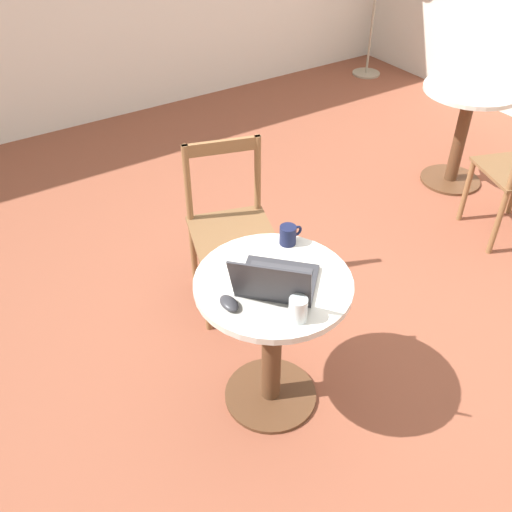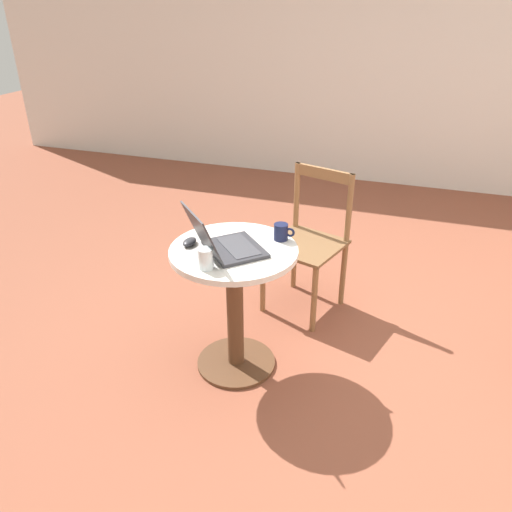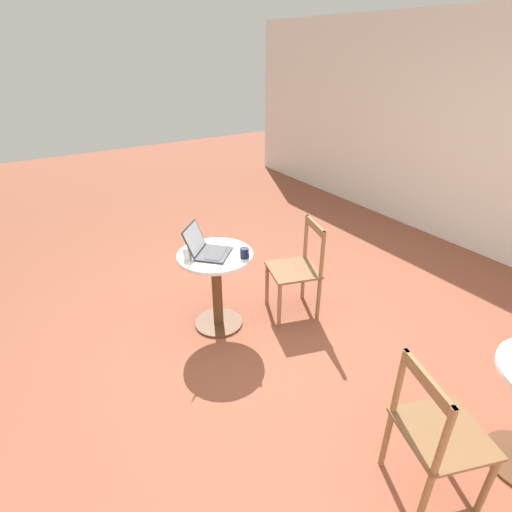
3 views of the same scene
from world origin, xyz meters
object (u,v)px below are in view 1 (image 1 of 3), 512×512
mug (288,235)px  cafe_table_mid (465,119)px  laptop (276,281)px  drinking_glass (298,309)px  cafe_table_near (272,321)px  chair_near_back (231,229)px  mouse (229,303)px

mug → cafe_table_mid: bearing=20.0°
laptop → drinking_glass: laptop is taller
laptop → mug: (0.22, 0.23, -0.01)m
cafe_table_near → mug: 0.38m
cafe_table_near → chair_near_back: chair_near_back is taller
mouse → drinking_glass: 0.27m
laptop → drinking_glass: size_ratio=4.50×
laptop → mouse: bearing=173.6°
cafe_table_mid → chair_near_back: bearing=-174.3°
chair_near_back → drinking_glass: 1.04m
cafe_table_mid → mouse: mouse is taller
mouse → drinking_glass: bearing=-48.1°
laptop → cafe_table_near: bearing=64.2°
cafe_table_mid → cafe_table_near: bearing=-157.7°
cafe_table_near → laptop: size_ratio=1.62×
drinking_glass → mug: bearing=58.9°
chair_near_back → laptop: bearing=-107.8°
cafe_table_near → laptop: laptop is taller
mug → chair_near_back: bearing=87.2°
laptop → mug: laptop is taller
chair_near_back → mouse: 0.93m
drinking_glass → mouse: bearing=131.9°
cafe_table_mid → drinking_glass: bearing=-153.4°
cafe_table_mid → drinking_glass: size_ratio=7.27×
chair_near_back → laptop: (-0.25, -0.78, 0.32)m
chair_near_back → mouse: bearing=-120.7°
cafe_table_near → mug: mug is taller
cafe_table_near → mouse: bearing=-172.0°
cafe_table_near → drinking_glass: drinking_glass is taller
cafe_table_mid → mug: (-2.07, -0.75, 0.27)m
cafe_table_near → mug: bearing=41.7°
mouse → mug: bearing=26.1°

